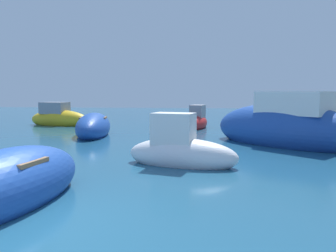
{
  "coord_description": "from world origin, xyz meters",
  "views": [
    {
      "loc": [
        2.78,
        -4.7,
        2.1
      ],
      "look_at": [
        0.91,
        11.19,
        0.47
      ],
      "focal_mm": 35.2,
      "sensor_mm": 36.0,
      "label": 1
    }
  ],
  "objects_px": {
    "moored_boat_6": "(180,151)",
    "moored_boat_9": "(197,121)",
    "moored_boat_2": "(9,185)",
    "moored_boat_4": "(284,127)",
    "moored_boat_10": "(59,118)",
    "moored_boat_0": "(93,127)"
  },
  "relations": [
    {
      "from": "moored_boat_0",
      "to": "moored_boat_6",
      "type": "distance_m",
      "value": 7.92
    },
    {
      "from": "moored_boat_0",
      "to": "moored_boat_2",
      "type": "distance_m",
      "value": 10.25
    },
    {
      "from": "moored_boat_0",
      "to": "moored_boat_9",
      "type": "relative_size",
      "value": 1.45
    },
    {
      "from": "moored_boat_9",
      "to": "moored_boat_10",
      "type": "xyz_separation_m",
      "value": [
        -8.9,
        0.58,
        0.07
      ]
    },
    {
      "from": "moored_boat_2",
      "to": "moored_boat_6",
      "type": "relative_size",
      "value": 1.2
    },
    {
      "from": "moored_boat_9",
      "to": "moored_boat_10",
      "type": "bearing_deg",
      "value": -82.06
    },
    {
      "from": "moored_boat_2",
      "to": "moored_boat_10",
      "type": "relative_size",
      "value": 0.95
    },
    {
      "from": "moored_boat_6",
      "to": "moored_boat_9",
      "type": "bearing_deg",
      "value": 102.18
    },
    {
      "from": "moored_boat_2",
      "to": "moored_boat_9",
      "type": "distance_m",
      "value": 14.32
    },
    {
      "from": "moored_boat_0",
      "to": "moored_boat_6",
      "type": "relative_size",
      "value": 1.39
    },
    {
      "from": "moored_boat_6",
      "to": "moored_boat_10",
      "type": "xyz_separation_m",
      "value": [
        -8.74,
        10.77,
        0.04
      ]
    },
    {
      "from": "moored_boat_2",
      "to": "moored_boat_4",
      "type": "relative_size",
      "value": 0.66
    },
    {
      "from": "moored_boat_10",
      "to": "moored_boat_6",
      "type": "bearing_deg",
      "value": -39.66
    },
    {
      "from": "moored_boat_2",
      "to": "moored_boat_6",
      "type": "bearing_deg",
      "value": -29.46
    },
    {
      "from": "moored_boat_0",
      "to": "moored_boat_9",
      "type": "height_order",
      "value": "moored_boat_9"
    },
    {
      "from": "moored_boat_4",
      "to": "moored_boat_10",
      "type": "height_order",
      "value": "moored_boat_4"
    },
    {
      "from": "moored_boat_6",
      "to": "moored_boat_10",
      "type": "bearing_deg",
      "value": 142.16
    },
    {
      "from": "moored_boat_6",
      "to": "moored_boat_9",
      "type": "height_order",
      "value": "moored_boat_6"
    },
    {
      "from": "moored_boat_4",
      "to": "moored_boat_10",
      "type": "xyz_separation_m",
      "value": [
        -12.61,
        6.47,
        -0.25
      ]
    },
    {
      "from": "moored_boat_2",
      "to": "moored_boat_9",
      "type": "height_order",
      "value": "moored_boat_9"
    },
    {
      "from": "moored_boat_4",
      "to": "moored_boat_9",
      "type": "relative_size",
      "value": 1.89
    },
    {
      "from": "moored_boat_2",
      "to": "moored_boat_10",
      "type": "distance_m",
      "value": 15.69
    }
  ]
}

